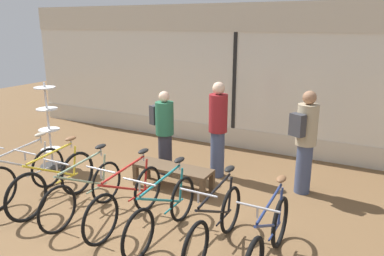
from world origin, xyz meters
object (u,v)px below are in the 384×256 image
customer_mid_floor (305,139)px  bicycle_right (215,224)px  bicycle_left (54,182)px  bicycle_center_right (163,212)px  customer_by_window (218,128)px  bicycle_center_left (85,192)px  bicycle_far_right (268,239)px  accessory_rack (49,133)px  customer_near_rack (164,130)px  bicycle_center (127,199)px  display_bench (173,171)px  bicycle_far_left (25,175)px

customer_mid_floor → bicycle_right: bearing=-105.0°
bicycle_left → bicycle_center_right: size_ratio=1.00×
customer_by_window → bicycle_center_left: bearing=-115.8°
bicycle_far_right → accessory_rack: accessory_rack is taller
accessory_rack → customer_near_rack: size_ratio=1.07×
bicycle_center → display_bench: bicycle_center is taller
bicycle_far_right → accessory_rack: 4.93m
bicycle_center → customer_by_window: size_ratio=0.98×
bicycle_left → bicycle_far_right: bearing=1.0°
display_bench → customer_mid_floor: 2.28m
accessory_rack → customer_near_rack: (2.18, 0.78, 0.16)m
bicycle_left → display_bench: 1.92m
bicycle_far_left → bicycle_right: size_ratio=1.00×
bicycle_far_right → customer_near_rack: (-2.61, 1.90, 0.48)m
accessory_rack → bicycle_center_left: bearing=-30.6°
bicycle_center → bicycle_center_left: bearing=-173.1°
accessory_rack → bicycle_left: bearing=-40.4°
bicycle_far_right → bicycle_far_left: bearing=-178.8°
bicycle_right → bicycle_far_right: 0.69m
accessory_rack → bicycle_right: bearing=-15.0°
bicycle_left → accessory_rack: accessory_rack is taller
bicycle_far_left → accessory_rack: 1.44m
customer_by_window → customer_mid_floor: (1.56, 0.02, 0.00)m
bicycle_center → customer_mid_floor: (1.96, 2.23, 0.56)m
bicycle_right → customer_by_window: 2.47m
bicycle_center → bicycle_far_right: (2.05, -0.01, -0.02)m
bicycle_right → bicycle_far_right: size_ratio=0.99×
accessory_rack → display_bench: bearing=4.8°
bicycle_center → customer_mid_floor: 3.02m
bicycle_center_right → display_bench: size_ratio=1.25×
bicycle_center_right → accessory_rack: (-3.37, 1.15, 0.32)m
bicycle_center_left → bicycle_center_right: (1.34, 0.04, -0.01)m
customer_by_window → bicycle_far_right: bearing=-53.4°
bicycle_center → bicycle_far_right: 2.05m
bicycle_left → customer_near_rack: customer_near_rack is taller
bicycle_far_left → bicycle_center: size_ratio=0.96×
bicycle_far_right → display_bench: bicycle_far_right is taller
bicycle_left → customer_by_window: size_ratio=0.98×
customer_by_window → bicycle_center_right: bearing=-84.1°
bicycle_far_right → customer_by_window: (-1.65, 2.23, 0.57)m
bicycle_center_right → customer_mid_floor: bearing=59.7°
bicycle_left → bicycle_center: 1.35m
bicycle_center_left → customer_mid_floor: size_ratio=0.96×
bicycle_center_left → accessory_rack: accessory_rack is taller
bicycle_center → customer_mid_floor: size_ratio=1.00×
bicycle_far_left → bicycle_center_right: size_ratio=0.97×
bicycle_center_left → bicycle_right: 2.08m
bicycle_center_left → customer_near_rack: (0.16, 1.97, 0.47)m
bicycle_center → accessory_rack: bearing=157.9°
bicycle_far_left → customer_by_window: bearing=43.9°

